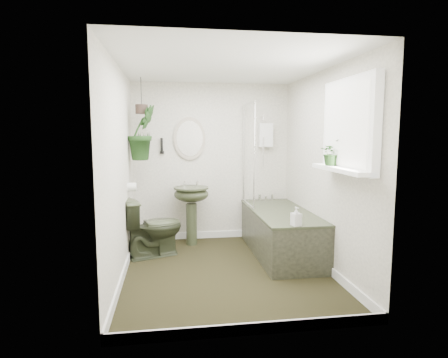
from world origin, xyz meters
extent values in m
cube|color=black|center=(0.00, 0.00, -0.01)|extent=(2.30, 2.80, 0.02)
cube|color=white|center=(0.00, 0.00, 2.31)|extent=(2.30, 2.80, 0.02)
cube|color=white|center=(0.00, 1.41, 1.15)|extent=(2.30, 0.02, 2.30)
cube|color=white|center=(0.00, -1.41, 1.15)|extent=(2.30, 0.02, 2.30)
cube|color=white|center=(-1.16, 0.00, 1.15)|extent=(0.02, 2.80, 2.30)
cube|color=white|center=(1.16, 0.00, 1.15)|extent=(0.02, 2.80, 2.30)
cube|color=white|center=(0.00, 0.00, 0.05)|extent=(2.30, 2.80, 0.10)
cube|color=white|center=(0.80, 1.34, 1.55)|extent=(0.20, 0.10, 0.35)
ellipsoid|color=#AEA18C|center=(-0.33, 1.37, 1.50)|extent=(0.46, 0.03, 0.62)
cylinder|color=black|center=(-0.73, 1.36, 1.40)|extent=(0.04, 0.04, 0.22)
cylinder|color=white|center=(-1.10, 0.70, 0.90)|extent=(0.11, 0.11, 0.11)
cube|color=white|center=(1.09, -0.70, 1.65)|extent=(0.08, 1.00, 0.90)
cube|color=white|center=(1.02, -0.70, 1.23)|extent=(0.18, 1.00, 0.04)
cube|color=white|center=(1.04, -0.70, 1.65)|extent=(0.01, 0.86, 0.76)
imported|color=#303723|center=(-0.85, 0.66, 0.38)|extent=(0.85, 0.66, 0.76)
imported|color=black|center=(1.01, -0.50, 1.38)|extent=(0.30, 0.29, 0.27)
imported|color=black|center=(-0.97, 0.95, 1.59)|extent=(0.51, 0.50, 0.72)
imported|color=black|center=(0.73, -0.29, 0.68)|extent=(0.11, 0.11, 0.21)
cylinder|color=#362720|center=(-0.97, 0.95, 1.89)|extent=(0.16, 0.16, 0.12)
camera|label=1|loc=(-0.62, -4.10, 1.58)|focal=30.00mm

